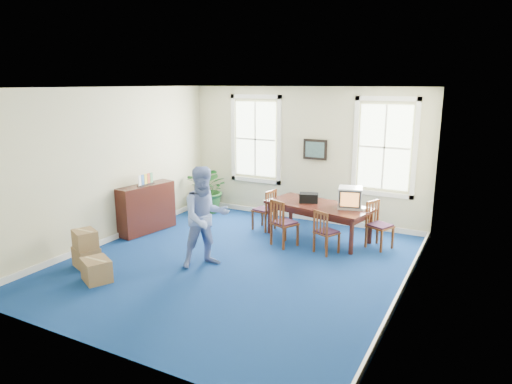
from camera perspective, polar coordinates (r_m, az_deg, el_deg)
The scene contains 25 objects.
floor at distance 8.62m, azimuth -2.48°, elevation -8.86°, with size 6.50×6.50×0.00m, color navy.
ceiling at distance 7.98m, azimuth -2.72°, elevation 12.92°, with size 6.50×6.50×0.00m, color white.
wall_back at distance 11.03m, azimuth 6.00°, elevation 4.67°, with size 6.50×6.50×0.00m, color beige.
wall_front at distance 5.69m, azimuth -19.45°, elevation -4.46°, with size 6.50×6.50×0.00m, color beige.
wall_left at distance 9.99m, azimuth -17.63°, elevation 3.18°, with size 6.50×6.50×0.00m, color beige.
wall_right at distance 7.15m, azimuth 18.62°, elevation -0.80°, with size 6.50×6.50×0.00m, color beige.
baseboard_back at distance 11.34m, azimuth 5.76°, elevation -3.06°, with size 6.00×0.04×0.12m, color white.
baseboard_left at distance 10.34m, azimuth -16.91°, elevation -5.25°, with size 0.04×6.50×0.12m, color white.
baseboard_right at distance 7.67m, azimuth 17.52°, elevation -12.00°, with size 0.04×6.50×0.12m, color white.
window_left at distance 11.52m, azimuth -0.04°, elevation 6.62°, with size 1.40×0.12×2.20m, color white, non-canonical shape.
window_right at distance 10.42m, azimuth 15.78°, elevation 5.39°, with size 1.40×0.12×2.20m, color white, non-canonical shape.
wall_picture at distance 10.86m, azimuth 7.40°, elevation 5.29°, with size 0.58×0.06×0.48m, color black, non-canonical shape.
conference_table at distance 9.92m, azimuth 7.79°, elevation -3.64°, with size 2.22×1.01×0.76m, color #3D1710, non-canonical shape.
crt_tv at distance 9.61m, azimuth 11.68°, elevation -0.67°, with size 0.47×0.51×0.43m, color #B7B7BC, non-canonical shape.
game_console at distance 9.54m, azimuth 13.29°, elevation -2.05°, with size 0.16×0.19×0.05m, color white.
equipment_bag at distance 9.92m, azimuth 6.61°, elevation -0.73°, with size 0.40×0.26×0.20m, color black.
chair_near_left at distance 9.37m, azimuth 3.59°, elevation -3.81°, with size 0.44×0.44×0.99m, color brown, non-canonical shape.
chair_near_right at distance 9.07m, azimuth 8.84°, elevation -4.90°, with size 0.40×0.40×0.88m, color brown, non-canonical shape.
chair_end_left at distance 10.39m, azimuth 1.00°, elevation -2.18°, with size 0.42×0.42×0.94m, color brown, non-canonical shape.
chair_end_right at distance 9.54m, azimuth 15.25°, elevation -4.05°, with size 0.43×0.43×0.96m, color brown, non-canonical shape.
man at distance 8.26m, azimuth -6.34°, elevation -3.15°, with size 0.90×0.70×1.85m, color #7388CA.
credenza at distance 10.49m, azimuth -13.51°, elevation -2.04°, with size 0.39×1.37×1.08m, color #3D1710.
brochure_rack at distance 10.32m, azimuth -13.63°, elevation 1.52°, with size 0.10×0.59×0.26m, color #99999E, non-canonical shape.
potted_plant at distance 11.78m, azimuth -5.78°, elevation 0.36°, with size 1.11×0.97×1.23m, color #1F5220.
cardboard_boxes at distance 8.82m, azimuth -19.27°, elevation -6.59°, with size 1.27×1.27×0.73m, color olive, non-canonical shape.
Camera 1 is at (4.05, -6.87, 3.28)m, focal length 32.00 mm.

